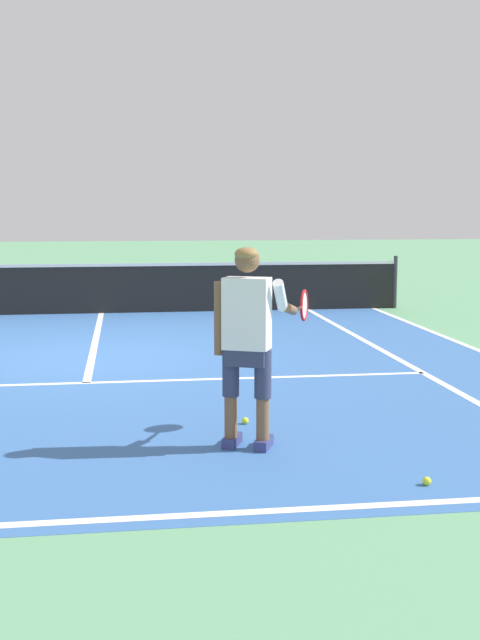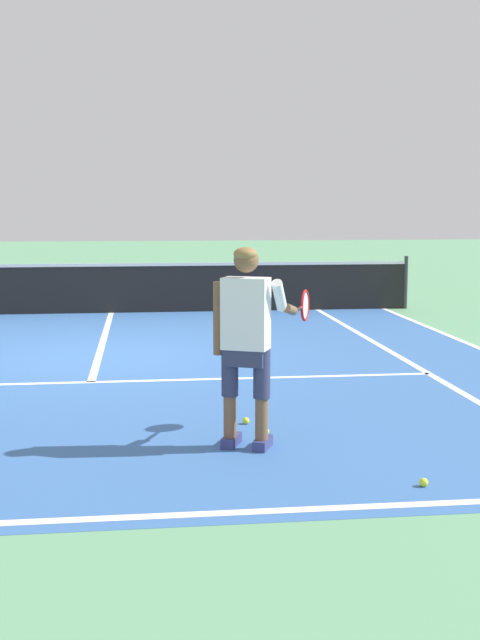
{
  "view_description": "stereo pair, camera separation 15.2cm",
  "coord_description": "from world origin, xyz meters",
  "px_view_note": "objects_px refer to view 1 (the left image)",
  "views": [
    {
      "loc": [
        0.47,
        -11.07,
        2.03
      ],
      "look_at": [
        1.47,
        -4.09,
        1.05
      ],
      "focal_mm": 45.28,
      "sensor_mm": 36.0,
      "label": 1
    },
    {
      "loc": [
        0.62,
        -11.09,
        2.03
      ],
      "look_at": [
        1.47,
        -4.09,
        1.05
      ],
      "focal_mm": 45.28,
      "sensor_mm": 36.0,
      "label": 2
    }
  ],
  "objects_px": {
    "tennis_player": "(249,333)",
    "tennis_ball_near_feet": "(265,431)",
    "tennis_ball_by_baseline": "(245,421)",
    "tennis_ball_mid_court": "(427,481)"
  },
  "relations": [
    {
      "from": "tennis_player",
      "to": "tennis_ball_near_feet",
      "type": "height_order",
      "value": "tennis_player"
    },
    {
      "from": "tennis_player",
      "to": "tennis_ball_mid_court",
      "type": "height_order",
      "value": "tennis_player"
    },
    {
      "from": "tennis_ball_near_feet",
      "to": "tennis_ball_mid_court",
      "type": "relative_size",
      "value": 1.0
    },
    {
      "from": "tennis_player",
      "to": "tennis_ball_mid_court",
      "type": "xyz_separation_m",
      "value": [
        1.16,
        -1.13,
        -0.96
      ]
    },
    {
      "from": "tennis_ball_by_baseline",
      "to": "tennis_ball_mid_court",
      "type": "height_order",
      "value": "same"
    },
    {
      "from": "tennis_ball_by_baseline",
      "to": "tennis_ball_mid_court",
      "type": "bearing_deg",
      "value": -60.2
    },
    {
      "from": "tennis_ball_by_baseline",
      "to": "tennis_player",
      "type": "bearing_deg",
      "value": -96.38
    },
    {
      "from": "tennis_ball_near_feet",
      "to": "tennis_ball_by_baseline",
      "type": "distance_m",
      "value": 0.41
    },
    {
      "from": "tennis_player",
      "to": "tennis_ball_mid_court",
      "type": "distance_m",
      "value": 1.88
    },
    {
      "from": "tennis_ball_near_feet",
      "to": "tennis_ball_by_baseline",
      "type": "height_order",
      "value": "same"
    }
  ]
}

